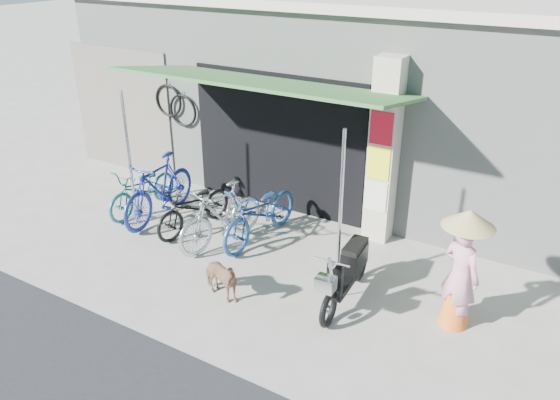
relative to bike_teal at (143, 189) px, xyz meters
The scene contains 13 objects.
ground 3.43m from the bike_teal, 20.03° to the right, with size 80.00×80.00×0.00m, color #A9A398.
bicycle_shop 5.25m from the bike_teal, 50.88° to the left, with size 12.30×5.30×3.66m.
shop_pillar 4.38m from the bike_teal, 17.56° to the left, with size 0.42×0.44×3.00m.
awning 3.13m from the bike_teal, 11.36° to the left, with size 4.60×1.88×2.72m.
neighbour_left 2.46m from the bike_teal, 141.69° to the left, with size 2.60×0.06×2.60m, color #6B665B.
bike_teal is the anchor object (origin of this frame).
bike_blue 0.48m from the bike_teal, ahead, with size 0.54×1.91×1.14m, color #202F96.
bike_black 1.28m from the bike_teal, ahead, with size 0.57×1.63×0.86m, color black.
bike_silver 1.98m from the bike_teal, ahead, with size 0.49×1.73×1.04m, color silver.
bike_navy 2.44m from the bike_teal, ahead, with size 0.66×1.89×0.99m, color navy.
street_dog 3.22m from the bike_teal, 28.17° to the right, with size 0.34×0.74×0.63m, color #AB775A.
moped 4.39m from the bike_teal, ahead, with size 0.48×1.68×0.95m.
nun 5.79m from the bike_teal, ahead, with size 0.64×0.64×1.64m.
Camera 1 is at (3.57, -5.35, 4.45)m, focal length 35.00 mm.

